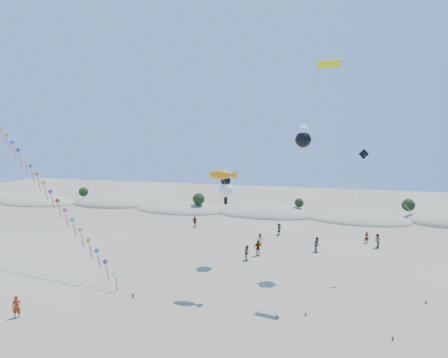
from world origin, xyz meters
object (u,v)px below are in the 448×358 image
kite_train (31,168)px  flyer_foreground (16,307)px  fish_kite (223,175)px  parafoil_kite (331,71)px

kite_train → flyer_foreground: (7.85, -11.37, -9.78)m
fish_kite → flyer_foreground: 19.82m
kite_train → fish_kite: size_ratio=2.53×
fish_kite → parafoil_kite: size_ratio=0.54×
kite_train → parafoil_kite: (31.47, 0.01, 9.25)m
fish_kite → parafoil_kite: 13.04m
parafoil_kite → flyer_foreground: size_ratio=11.61×
fish_kite → parafoil_kite: parafoil_kite is taller
fish_kite → parafoil_kite: bearing=14.7°
parafoil_kite → flyer_foreground: bearing=-154.3°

